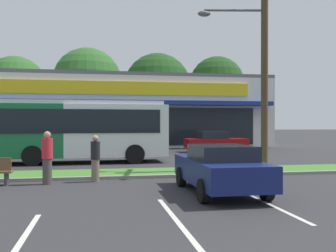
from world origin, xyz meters
The scene contains 17 objects.
grass_median centered at (0.00, 14.00, 0.06)m, with size 56.00×2.20×0.12m, color #427A2D.
curb_lip centered at (0.00, 12.78, 0.06)m, with size 56.00×0.24×0.12m, color gray.
parking_stripe_0 centered at (-3.05, 5.02, 0.00)m, with size 0.12×4.80×0.01m, color silver.
parking_stripe_1 centered at (-0.08, 6.26, 0.00)m, with size 0.12×4.80×0.01m, color silver.
parking_stripe_2 centered at (2.58, 7.85, 0.00)m, with size 0.12×4.80×0.01m, color silver.
storefront_building centered at (0.70, 35.65, 3.19)m, with size 25.84×12.63×6.37m.
tree_left centered at (-11.22, 45.66, 6.28)m, with size 7.22×7.22×9.90m.
tree_mid_left centered at (-2.99, 46.09, 7.06)m, with size 8.32×8.32×11.23m.
tree_mid centered at (5.28, 44.04, 6.50)m, with size 7.94×7.94×10.47m.
tree_mid_right centered at (12.13, 42.22, 6.77)m, with size 6.45×6.45×10.00m.
utility_pole centered at (5.15, 13.89, 5.15)m, with size 3.11×2.39×9.60m.
city_bus centered at (-4.01, 19.09, 1.77)m, with size 11.85×2.90×3.25m.
car_0 centered at (-6.08, 25.29, 0.81)m, with size 4.55×1.96×1.58m.
car_1 centered at (6.64, 25.27, 0.77)m, with size 4.43×1.89×1.51m.
car_2 centered at (1.83, 9.30, 0.75)m, with size 1.97×4.40×1.43m.
pedestrian_near_bench centered at (-3.43, 11.95, 0.91)m, with size 0.36×0.36×1.81m.
pedestrian_by_pole centered at (-1.82, 12.25, 0.83)m, with size 0.33×0.33×1.65m.
Camera 1 is at (-1.72, -1.68, 2.07)m, focal length 41.28 mm.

